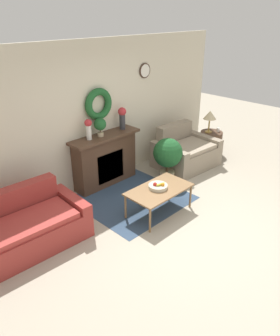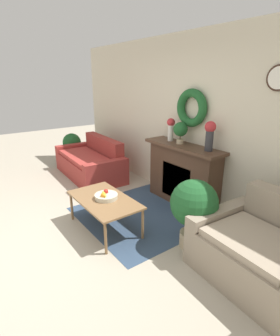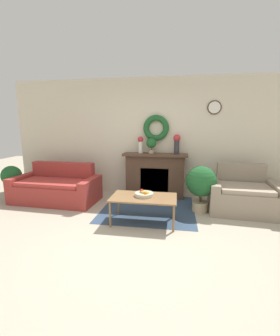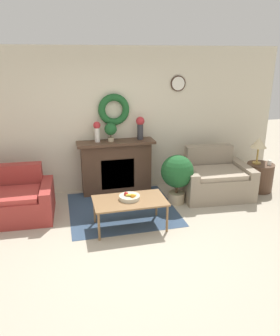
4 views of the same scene
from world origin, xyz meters
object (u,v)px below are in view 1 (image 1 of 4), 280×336
Objects in this scene: vase_on_mantel_left at (88,128)px; coffee_table at (159,191)px; table_lamp at (210,116)px; mug at (218,130)px; fruit_bowl at (158,186)px; fireplace at (105,159)px; potted_plant_on_mantel at (100,125)px; loveseat_right at (185,152)px; potted_plant_floor_by_loveseat at (168,155)px; vase_on_mantel_right at (122,117)px; couch_left at (22,229)px; side_table_by_loveseat at (211,143)px.

coffee_table is at bearing -78.90° from vase_on_mantel_left.
table_lamp is 0.42m from mug.
coffee_table is 11.86× the size of mug.
fireplace is at bearing 88.08° from fruit_bowl.
potted_plant_on_mantel is at bearing -4.63° from vase_on_mantel_left.
loveseat_right is 1.50× the size of potted_plant_floor_by_loveseat.
mug is 0.22× the size of vase_on_mantel_right.
couch_left is at bearing 159.27° from fruit_bowl.
mug reaches higher than coffee_table.
coffee_table is 2.90m from table_lamp.
mug is at bearing -38.16° from table_lamp.
potted_plant_on_mantel is at bearing 168.68° from table_lamp.
potted_plant_floor_by_loveseat is at bearing -36.09° from potted_plant_on_mantel.
vase_on_mantel_left is at bearing 175.37° from potted_plant_on_mantel.
vase_on_mantel_left reaches higher than table_lamp.
fireplace is 3.36× the size of vase_on_mantel_right.
couch_left is at bearing 177.58° from potted_plant_floor_by_loveseat.
table_lamp is at bearing 141.34° from side_table_by_loveseat.
coffee_table is at bearing -92.05° from fireplace.
vase_on_mantel_left is (1.76, 0.65, 0.95)m from couch_left.
fruit_bowl is 0.73× the size of vase_on_mantel_right.
loveseat_right is 3.84× the size of potted_plant_on_mantel.
vase_on_mantel_left reaches higher than potted_plant_on_mantel.
fireplace reaches higher than fruit_bowl.
fruit_bowl is at bearing -110.10° from vase_on_mantel_right.
vase_on_mantel_right is at bearing 0.00° from vase_on_mantel_left.
coffee_table is at bearing -163.32° from side_table_by_loveseat.
couch_left is 3.60× the size of table_lamp.
coffee_table is at bearing -150.49° from loveseat_right.
coffee_table is 3.47× the size of fruit_bowl.
potted_plant_floor_by_loveseat is at bearing -58.52° from vase_on_mantel_right.
couch_left is at bearing -179.03° from table_lamp.
vase_on_mantel_left is (-3.00, 0.57, 0.30)m from table_lamp.
vase_on_mantel_right reaches higher than mug.
potted_plant_on_mantel reaches higher than table_lamp.
mug is 3.08m from potted_plant_on_mantel.
fireplace is at bearing 165.76° from loveseat_right.
potted_plant_on_mantel reaches higher than loveseat_right.
potted_plant_on_mantel is (-0.04, 1.41, 0.74)m from fruit_bowl.
fireplace is 0.80m from vase_on_mantel_left.
coffee_table is 1.24× the size of potted_plant_floor_by_loveseat.
side_table_by_loveseat is at bearing -15.46° from vase_on_mantel_right.
couch_left is 4.81m from table_lamp.
vase_on_mantel_right reaches higher than fireplace.
potted_plant_floor_by_loveseat is (1.04, -0.76, -0.68)m from potted_plant_on_mantel.
side_table_by_loveseat is at bearing 5.07° from potted_plant_floor_by_loveseat.
vase_on_mantel_right is at bearing 163.24° from mug.
potted_plant_on_mantel reaches higher than fruit_bowl.
table_lamp is at bearing -11.32° from potted_plant_on_mantel.
mug is (2.84, -0.71, 0.08)m from fireplace.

